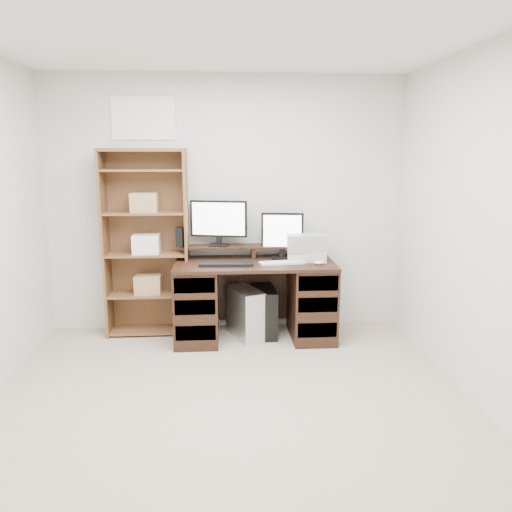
{
  "coord_description": "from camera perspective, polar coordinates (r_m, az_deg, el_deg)",
  "views": [
    {
      "loc": [
        -0.03,
        -2.94,
        1.76
      ],
      "look_at": [
        0.26,
        1.43,
        0.85
      ],
      "focal_mm": 35.0,
      "sensor_mm": 36.0,
      "label": 1
    }
  ],
  "objects": [
    {
      "name": "monitor_wide",
      "position": [
        4.85,
        -4.28,
        4.07
      ],
      "size": [
        0.55,
        0.18,
        0.44
      ],
      "rotation": [
        0.0,
        0.0,
        -0.21
      ],
      "color": "black",
      "rests_on": "riser_shelf"
    },
    {
      "name": "keyboard_white",
      "position": [
        4.63,
        2.98,
        -0.77
      ],
      "size": [
        0.43,
        0.19,
        0.02
      ],
      "primitive_type": "cube",
      "rotation": [
        0.0,
        0.0,
        0.17
      ],
      "color": "silver",
      "rests_on": "desk"
    },
    {
      "name": "basket",
      "position": [
        4.78,
        5.86,
        1.56
      ],
      "size": [
        0.39,
        0.29,
        0.16
      ],
      "primitive_type": "cube",
      "rotation": [
        0.0,
        0.0,
        -0.05
      ],
      "color": "#8F9498",
      "rests_on": "printer"
    },
    {
      "name": "desk",
      "position": [
        4.8,
        -0.17,
        -4.88
      ],
      "size": [
        1.5,
        0.7,
        0.75
      ],
      "color": "black",
      "rests_on": "ground"
    },
    {
      "name": "keyboard_black",
      "position": [
        4.56,
        -3.42,
        -0.9
      ],
      "size": [
        0.5,
        0.19,
        0.03
      ],
      "primitive_type": "cube",
      "rotation": [
        0.0,
        0.0,
        -0.05
      ],
      "color": "black",
      "rests_on": "desk"
    },
    {
      "name": "printer",
      "position": [
        4.8,
        5.83,
        0.07
      ],
      "size": [
        0.4,
        0.32,
        0.09
      ],
      "primitive_type": "cube",
      "rotation": [
        0.0,
        0.0,
        -0.14
      ],
      "color": "#B4AF9D",
      "rests_on": "desk"
    },
    {
      "name": "speaker",
      "position": [
        4.85,
        -8.59,
        2.15
      ],
      "size": [
        0.1,
        0.1,
        0.19
      ],
      "primitive_type": "cube",
      "rotation": [
        0.0,
        0.0,
        -0.42
      ],
      "color": "black",
      "rests_on": "riser_shelf"
    },
    {
      "name": "riser_shelf",
      "position": [
        4.89,
        -0.33,
        0.93
      ],
      "size": [
        1.4,
        0.22,
        0.12
      ],
      "color": "black",
      "rests_on": "desk"
    },
    {
      "name": "tower_black",
      "position": [
        4.92,
        0.96,
        -6.33
      ],
      "size": [
        0.22,
        0.48,
        0.47
      ],
      "rotation": [
        0.0,
        0.0,
        0.05
      ],
      "color": "black",
      "rests_on": "ground"
    },
    {
      "name": "mouse",
      "position": [
        4.62,
        7.22,
        -0.75
      ],
      "size": [
        0.1,
        0.08,
        0.04
      ],
      "primitive_type": "ellipsoid",
      "rotation": [
        0.0,
        0.0,
        -0.19
      ],
      "color": "white",
      "rests_on": "desk"
    },
    {
      "name": "monitor_small",
      "position": [
        4.82,
        3.02,
        2.56
      ],
      "size": [
        0.41,
        0.17,
        0.45
      ],
      "rotation": [
        0.0,
        0.0,
        -0.14
      ],
      "color": "black",
      "rests_on": "desk"
    },
    {
      "name": "tower_silver",
      "position": [
        4.86,
        -1.23,
        -6.52
      ],
      "size": [
        0.37,
        0.52,
        0.48
      ],
      "primitive_type": "cube",
      "rotation": [
        0.0,
        0.0,
        0.39
      ],
      "color": "silver",
      "rests_on": "ground"
    },
    {
      "name": "room",
      "position": [
        2.99,
        -3.16,
        1.88
      ],
      "size": [
        3.54,
        4.04,
        2.54
      ],
      "color": "tan",
      "rests_on": "ground"
    },
    {
      "name": "bookshelf",
      "position": [
        4.93,
        -12.38,
        1.62
      ],
      "size": [
        0.8,
        0.3,
        1.8
      ],
      "color": "brown",
      "rests_on": "ground"
    }
  ]
}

